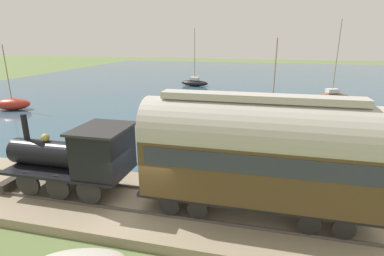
{
  "coord_description": "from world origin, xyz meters",
  "views": [
    {
      "loc": [
        -9.74,
        -4.29,
        6.96
      ],
      "look_at": [
        6.8,
        -0.28,
        1.85
      ],
      "focal_mm": 28.0,
      "sensor_mm": 36.0,
      "label": 1
    }
  ],
  "objects": [
    {
      "name": "rowboat_near_shore",
      "position": [
        5.86,
        11.23,
        0.27
      ],
      "size": [
        1.22,
        2.14,
        0.53
      ],
      "rotation": [
        0.0,
        0.0,
        -0.19
      ],
      "color": "silver",
      "rests_on": "harbor_water"
    },
    {
      "name": "sailboat_black",
      "position": [
        34.61,
        6.06,
        0.55
      ],
      "size": [
        2.23,
        4.44,
        8.36
      ],
      "rotation": [
        0.0,
        0.0,
        -0.14
      ],
      "color": "black",
      "rests_on": "harbor_water"
    },
    {
      "name": "rail_embankment",
      "position": [
        0.69,
        0.0,
        0.2
      ],
      "size": [
        5.05,
        56.0,
        0.51
      ],
      "color": "gray",
      "rests_on": "ground"
    },
    {
      "name": "sailboat_white",
      "position": [
        13.55,
        -4.98,
        0.64
      ],
      "size": [
        1.66,
        3.98,
        7.01
      ],
      "rotation": [
        0.0,
        0.0,
        0.08
      ],
      "color": "white",
      "rests_on": "harbor_water"
    },
    {
      "name": "sailboat_red",
      "position": [
        14.85,
        20.4,
        0.61
      ],
      "size": [
        2.62,
        3.78,
        6.42
      ],
      "rotation": [
        0.0,
        0.0,
        0.3
      ],
      "color": "#B72D23",
      "rests_on": "harbor_water"
    },
    {
      "name": "ground_plane",
      "position": [
        0.0,
        0.0,
        0.0
      ],
      "size": [
        200.0,
        200.0,
        0.0
      ],
      "primitive_type": "plane",
      "color": "#607542"
    },
    {
      "name": "rowboat_far_out",
      "position": [
        6.79,
        1.03,
        0.26
      ],
      "size": [
        2.18,
        2.47,
        0.51
      ],
      "rotation": [
        0.0,
        0.0,
        -0.64
      ],
      "color": "silver",
      "rests_on": "harbor_water"
    },
    {
      "name": "harbor_water",
      "position": [
        43.52,
        0.0,
        0.0
      ],
      "size": [
        80.0,
        80.0,
        0.01
      ],
      "color": "#38566B",
      "rests_on": "ground"
    },
    {
      "name": "sailboat_brown",
      "position": [
        26.94,
        -11.87,
        0.61
      ],
      "size": [
        2.89,
        4.51,
        8.97
      ],
      "rotation": [
        0.0,
        0.0,
        0.36
      ],
      "color": "brown",
      "rests_on": "harbor_water"
    },
    {
      "name": "steam_locomotive",
      "position": [
        0.69,
        3.17,
        2.21
      ],
      "size": [
        2.45,
        5.87,
        3.32
      ],
      "color": "black",
      "rests_on": "rail_embankment"
    },
    {
      "name": "passenger_coach",
      "position": [
        0.69,
        -4.14,
        3.05
      ],
      "size": [
        2.29,
        8.66,
        4.61
      ],
      "color": "black",
      "rests_on": "rail_embankment"
    }
  ]
}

